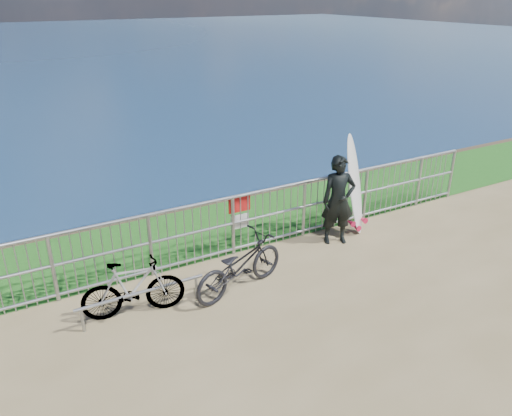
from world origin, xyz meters
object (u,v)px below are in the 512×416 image
surfboard (355,189)px  bicycle_near (240,265)px  bicycle_far (133,288)px  surfer (338,200)px

surfboard → bicycle_near: size_ratio=1.15×
surfboard → bicycle_far: size_ratio=1.33×
surfer → bicycle_far: (-3.96, -0.41, -0.40)m
surfboard → bicycle_far: (-4.50, -0.59, -0.46)m
surfer → bicycle_far: bearing=-152.6°
surfer → bicycle_far: 4.00m
surfer → bicycle_near: (-2.34, -0.59, -0.39)m
bicycle_near → bicycle_far: (-1.62, 0.18, -0.01)m
surfer → bicycle_near: bearing=-144.3°
bicycle_near → bicycle_far: size_ratio=1.16×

